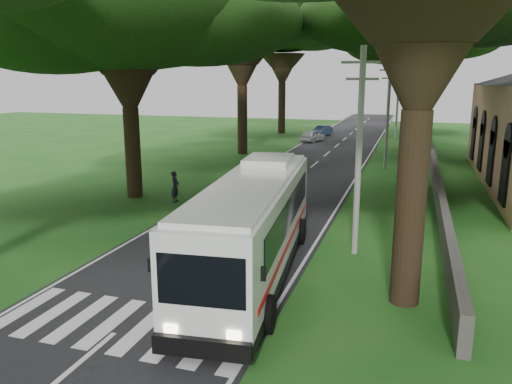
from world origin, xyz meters
name	(u,v)px	position (x,y,z in m)	size (l,w,h in m)	color
ground	(158,297)	(0.00, 0.00, 0.00)	(140.00, 140.00, 0.00)	#184D16
road	(312,167)	(0.00, 25.00, 0.01)	(8.00, 120.00, 0.04)	black
crosswalk	(124,326)	(0.00, -2.00, 0.00)	(8.00, 3.00, 0.01)	silver
property_wall	(434,168)	(9.00, 24.00, 0.60)	(0.35, 50.00, 1.20)	#383533
pole_near	(359,149)	(5.50, 6.00, 4.18)	(1.60, 0.24, 8.00)	gray
pole_mid	(388,114)	(5.50, 26.00, 4.18)	(1.60, 0.24, 8.00)	gray
pole_far	(398,102)	(5.50, 46.00, 4.18)	(1.60, 0.24, 8.00)	gray
tree_l_mida	(125,10)	(-8.00, 12.00, 10.42)	(15.77, 15.77, 13.83)	black
tree_l_midb	(242,11)	(-7.50, 30.00, 12.49)	(14.13, 14.13, 15.64)	black
tree_l_far	(283,27)	(-8.50, 48.00, 12.81)	(14.88, 14.88, 16.10)	black
tree_r_mida	(433,1)	(8.00, 20.00, 11.31)	(14.11, 14.11, 14.43)	black
tree_r_midb	(421,34)	(7.50, 38.00, 10.85)	(12.54, 12.54, 13.69)	black
tree_r_far	(429,37)	(8.50, 56.00, 11.86)	(13.44, 13.44, 14.88)	black
coach_bus	(254,224)	(2.33, 2.72, 1.88)	(3.70, 12.04, 3.49)	white
distant_car_a	(313,136)	(-3.00, 40.40, 0.67)	(1.51, 3.75, 1.28)	#9A9B9F
distant_car_b	(322,131)	(-3.00, 46.13, 0.65)	(1.31, 3.74, 1.23)	navy
pedestrian	(175,187)	(-5.11, 11.51, 0.87)	(0.64, 0.42, 1.75)	black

